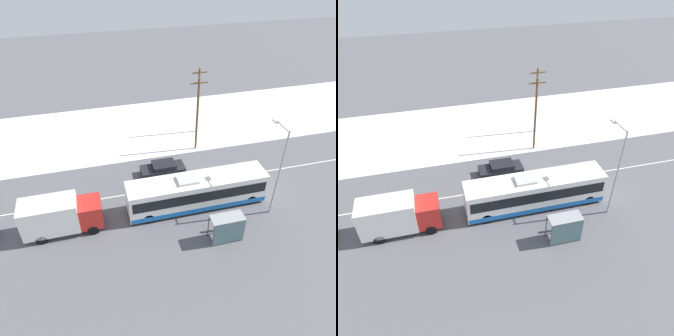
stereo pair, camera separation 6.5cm
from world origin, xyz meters
The scene contains 11 objects.
ground_plane centered at (0.00, 0.00, 0.00)m, with size 120.00×120.00×0.00m, color #56565B.
snow_lot centered at (0.00, 12.04, 0.06)m, with size 80.00×13.69×0.12m.
lane_marking_center centered at (0.00, 0.00, 0.00)m, with size 60.00×0.12×0.00m.
city_bus centered at (-1.54, -2.99, 1.60)m, with size 12.49×2.57×3.27m.
box_truck centered at (-13.28, -3.19, 1.79)m, with size 6.37×2.30×3.29m.
sedan_car centered at (-3.34, 2.30, 0.73)m, with size 4.47×1.80×1.31m.
pedestrian_at_stop centered at (-0.55, -6.44, 1.03)m, with size 0.60×0.27×1.68m.
bus_shelter centered at (-0.53, -7.64, 1.67)m, with size 2.68×1.20×2.40m.
streetlamp centered at (4.53, -5.10, 5.16)m, with size 0.36×2.34×8.36m.
utility_pole_roadside centered at (1.34, 5.87, 4.40)m, with size 1.80×0.24×8.42m.
utility_pole_snowlot centered at (2.63, 9.47, 4.22)m, with size 1.80×0.24×8.06m.
Camera 2 is at (-9.50, -23.71, 20.68)m, focal length 35.00 mm.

